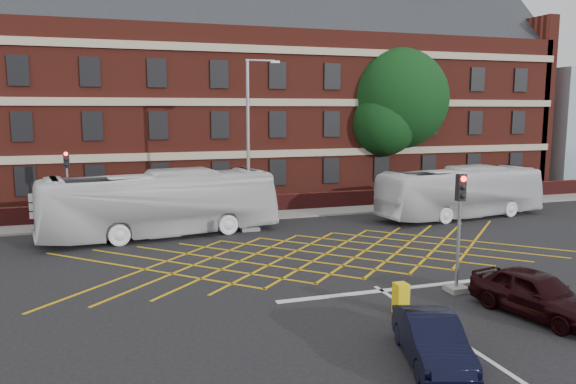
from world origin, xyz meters
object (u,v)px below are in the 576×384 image
object	(u,v)px
deciduous_tree	(397,106)
traffic_light_far	(68,196)
street_lamp	(250,173)
utility_cabinet	(401,298)
car_navy	(432,340)
bus_right	(461,192)
bus_left	(161,204)
car_maroon	(536,293)
direction_signs	(40,207)
traffic_light_near	(458,244)

from	to	relation	value
deciduous_tree	traffic_light_far	distance (m)	23.95
street_lamp	deciduous_tree	bearing A→B (deg)	32.40
traffic_light_far	utility_cabinet	world-z (taller)	traffic_light_far
car_navy	bus_right	bearing A→B (deg)	69.86
bus_left	street_lamp	world-z (taller)	street_lamp
car_maroon	utility_cabinet	bearing A→B (deg)	147.11
bus_left	traffic_light_far	xyz separation A→B (m)	(-4.66, 3.74, 0.07)
direction_signs	utility_cabinet	bearing A→B (deg)	-53.64
bus_left	utility_cabinet	bearing A→B (deg)	-164.20
bus_right	bus_left	bearing A→B (deg)	81.54
car_maroon	traffic_light_far	distance (m)	24.22
traffic_light_near	direction_signs	world-z (taller)	traffic_light_near
street_lamp	car_maroon	bearing A→B (deg)	-70.37
bus_right	deciduous_tree	distance (m)	10.46
car_maroon	traffic_light_far	world-z (taller)	traffic_light_far
bus_left	deciduous_tree	size ratio (longest dim) A/B	1.10
car_navy	traffic_light_near	distance (m)	6.32
car_maroon	deciduous_tree	world-z (taller)	deciduous_tree
car_navy	traffic_light_near	xyz separation A→B (m)	(4.03, 4.74, 1.13)
deciduous_tree	car_maroon	bearing A→B (deg)	-108.62
deciduous_tree	street_lamp	xyz separation A→B (m)	(-13.53, -8.58, -3.61)
car_maroon	utility_cabinet	world-z (taller)	car_maroon
street_lamp	car_navy	bearing A→B (deg)	-88.41
traffic_light_near	street_lamp	size ratio (longest dim) A/B	0.47
car_navy	direction_signs	world-z (taller)	direction_signs
street_lamp	direction_signs	world-z (taller)	street_lamp
car_navy	utility_cabinet	bearing A→B (deg)	90.24
traffic_light_far	utility_cabinet	distance (m)	20.73
car_maroon	street_lamp	distance (m)	16.46
deciduous_tree	bus_left	bearing A→B (deg)	-154.90
direction_signs	bus_left	bearing A→B (deg)	-24.89
street_lamp	direction_signs	size ratio (longest dim) A/B	4.15
deciduous_tree	utility_cabinet	xyz separation A→B (m)	(-12.04, -22.41, -6.27)
traffic_light_near	direction_signs	xyz separation A→B (m)	(-15.27, 15.32, -0.39)
car_maroon	traffic_light_near	world-z (taller)	traffic_light_near
bus_left	traffic_light_near	xyz separation A→B (m)	(9.24, -12.52, 0.07)
bus_left	street_lamp	size ratio (longest dim) A/B	1.34
bus_left	deciduous_tree	xyz separation A→B (m)	(18.27, 8.56, 5.07)
bus_left	car_maroon	size ratio (longest dim) A/B	2.81
bus_right	car_navy	size ratio (longest dim) A/B	2.89
bus_right	car_maroon	xyz separation A→B (m)	(-7.59, -14.87, -0.80)
bus_right	direction_signs	xyz separation A→B (m)	(-23.83, 3.28, -0.16)
bus_right	deciduous_tree	size ratio (longest dim) A/B	1.00
street_lamp	direction_signs	bearing A→B (deg)	165.31
bus_right	traffic_light_near	distance (m)	14.77
bus_left	traffic_light_near	size ratio (longest dim) A/B	2.85
car_maroon	street_lamp	world-z (taller)	street_lamp
bus_right	direction_signs	size ratio (longest dim) A/B	5.02
bus_left	street_lamp	bearing A→B (deg)	-98.74
deciduous_tree	direction_signs	bearing A→B (deg)	-166.66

